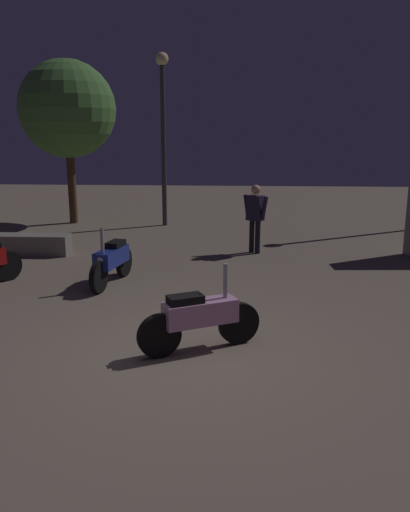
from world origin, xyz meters
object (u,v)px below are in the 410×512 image
Objects in this scene: motorcycle_blue_parked_right at (112,261)px; person_rider_beside at (255,213)px; motorcycle_pink_foreground at (200,318)px; streetlamp_far at (163,118)px.

motorcycle_blue_parked_right is 3.78m from person_rider_beside.
person_rider_beside reaches higher than motorcycle_pink_foreground.
person_rider_beside reaches higher than motorcycle_blue_parked_right.
person_rider_beside is 4.74m from streetlamp_far.
person_rider_beside is 0.32× the size of streetlamp_far.
motorcycle_blue_parked_right is 1.06× the size of person_rider_beside.
motorcycle_pink_foreground is at bearing -79.47° from streetlamp_far.
motorcycle_blue_parked_right is at bearing -9.02° from person_rider_beside.
streetlamp_far reaches higher than motorcycle_blue_parked_right.
person_rider_beside is at bearing 54.26° from motorcycle_pink_foreground.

